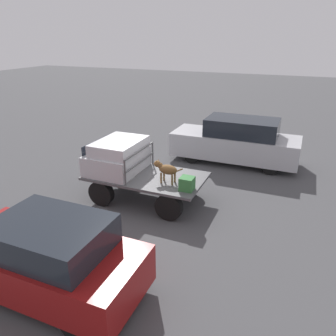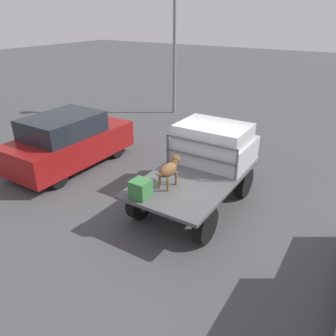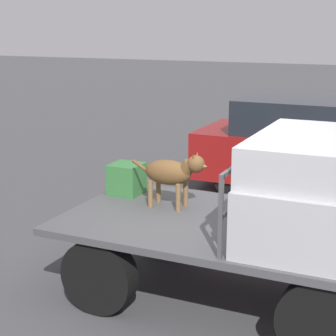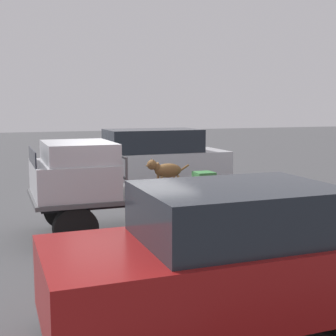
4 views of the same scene
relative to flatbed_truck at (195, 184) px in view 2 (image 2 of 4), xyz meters
The scene contains 8 objects.
ground_plane 0.64m from the flatbed_truck, ahead, with size 80.00×80.00×0.00m, color #474749.
flatbed_truck is the anchor object (origin of this frame).
truck_cab 1.27m from the flatbed_truck, ahead, with size 1.56×1.96×1.06m.
truck_headboard 0.83m from the flatbed_truck, ahead, with size 0.04×1.96×0.82m.
dog 1.10m from the flatbed_truck, 162.41° to the left, with size 0.98×0.30×0.70m.
cargo_crate 1.73m from the flatbed_truck, 161.88° to the left, with size 0.40×0.40×0.40m.
parked_sedan 4.56m from the flatbed_truck, 89.99° to the left, with size 4.14×1.86×1.73m.
light_pole_near 9.66m from the flatbed_truck, 34.85° to the left, with size 0.50×0.50×7.07m.
Camera 2 is at (-6.55, -3.33, 4.59)m, focal length 35.00 mm.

